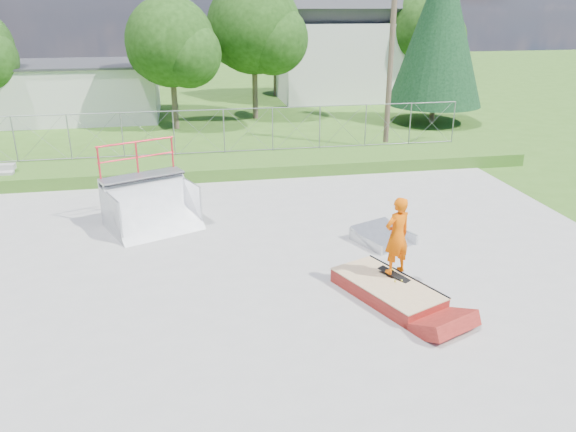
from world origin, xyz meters
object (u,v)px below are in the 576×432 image
at_px(quarter_pipe, 151,189).
at_px(skater, 397,239).
at_px(grind_box, 387,290).
at_px(flat_bank_ramp, 383,237).

bearing_deg(quarter_pipe, skater, -64.87).
bearing_deg(skater, quarter_pipe, -60.14).
relative_size(grind_box, flat_bank_ramp, 2.05).
height_order(quarter_pipe, flat_bank_ramp, quarter_pipe).
distance_m(quarter_pipe, skater, 7.51).
bearing_deg(skater, grind_box, 27.03).
xyz_separation_m(quarter_pipe, skater, (5.62, -4.98, 0.11)).
height_order(flat_bank_ramp, skater, skater).
bearing_deg(flat_bank_ramp, skater, -127.62).
distance_m(flat_bank_ramp, skater, 3.01).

